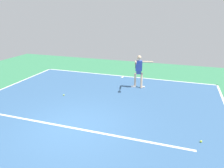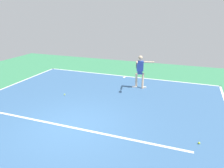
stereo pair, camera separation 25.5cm
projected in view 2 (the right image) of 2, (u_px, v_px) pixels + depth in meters
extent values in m
plane|color=#388456|center=(71.00, 127.00, 7.45)|extent=(21.69, 21.69, 0.00)
cube|color=#38608E|center=(71.00, 127.00, 7.45)|extent=(10.85, 13.24, 0.00)
cube|color=white|center=(125.00, 76.00, 13.28)|extent=(10.85, 0.10, 0.01)
cube|color=white|center=(70.00, 127.00, 7.43)|extent=(8.14, 0.10, 0.01)
cube|color=white|center=(124.00, 77.00, 13.10)|extent=(0.10, 0.30, 0.01)
cylinder|color=beige|center=(143.00, 81.00, 11.14)|extent=(0.16, 0.29, 0.82)
cube|color=white|center=(144.00, 87.00, 11.24)|extent=(0.26, 0.15, 0.07)
cylinder|color=beige|center=(136.00, 80.00, 11.18)|extent=(0.16, 0.29, 0.82)
cube|color=white|center=(135.00, 87.00, 11.31)|extent=(0.26, 0.15, 0.07)
cube|color=#2D4799|center=(140.00, 72.00, 11.01)|extent=(0.28, 0.25, 0.20)
cube|color=#334CB2|center=(140.00, 66.00, 10.91)|extent=(0.37, 0.25, 0.53)
sphere|color=beige|center=(141.00, 58.00, 10.77)|extent=(0.22, 0.22, 0.22)
cylinder|color=beige|center=(149.00, 62.00, 10.78)|extent=(0.54, 0.19, 0.08)
cylinder|color=beige|center=(137.00, 62.00, 10.60)|extent=(0.19, 0.54, 0.08)
cylinder|color=black|center=(137.00, 64.00, 10.25)|extent=(0.08, 0.22, 0.03)
torus|color=black|center=(136.00, 65.00, 10.02)|extent=(0.08, 0.29, 0.29)
cylinder|color=silver|center=(136.00, 65.00, 10.02)|extent=(0.06, 0.24, 0.25)
sphere|color=#C6E53D|center=(65.00, 94.00, 10.27)|extent=(0.07, 0.07, 0.07)
sphere|color=#CCE033|center=(199.00, 143.00, 6.48)|extent=(0.07, 0.07, 0.07)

